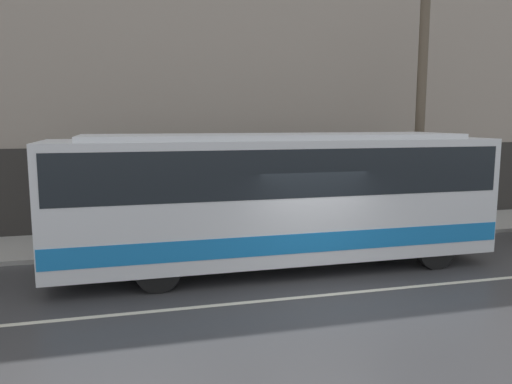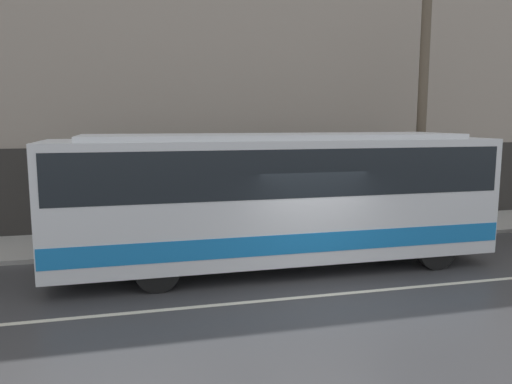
% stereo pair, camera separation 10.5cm
% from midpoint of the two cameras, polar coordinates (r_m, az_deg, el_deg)
% --- Properties ---
extents(ground_plane, '(60.00, 60.00, 0.00)m').
position_cam_midpoint_polar(ground_plane, '(10.85, 8.11, -11.55)').
color(ground_plane, '#38383A').
extents(sidewalk, '(60.00, 3.02, 0.12)m').
position_cam_midpoint_polar(sidewalk, '(15.84, 0.37, -4.88)').
color(sidewalk, '#A09E99').
rests_on(sidewalk, ground_plane).
extents(building_facade, '(60.00, 0.35, 13.20)m').
position_cam_midpoint_polar(building_facade, '(17.25, -1.11, 17.36)').
color(building_facade, gray).
rests_on(building_facade, ground_plane).
extents(lane_stripe, '(54.00, 0.14, 0.01)m').
position_cam_midpoint_polar(lane_stripe, '(10.84, 8.11, -11.53)').
color(lane_stripe, beige).
rests_on(lane_stripe, ground_plane).
extents(transit_bus, '(10.76, 2.60, 3.32)m').
position_cam_midpoint_polar(transit_bus, '(12.28, 2.09, -0.13)').
color(transit_bus, silver).
rests_on(transit_bus, ground_plane).
extents(utility_pole_near, '(0.30, 0.30, 7.52)m').
position_cam_midpoint_polar(utility_pole_near, '(16.65, 18.10, 8.60)').
color(utility_pole_near, brown).
rests_on(utility_pole_near, sidewalk).
extents(pedestrian_waiting, '(0.36, 0.36, 1.75)m').
position_cam_midpoint_polar(pedestrian_waiting, '(15.67, 4.30, -1.76)').
color(pedestrian_waiting, '#333338').
rests_on(pedestrian_waiting, sidewalk).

